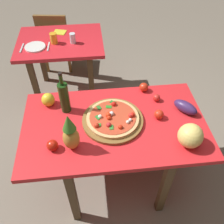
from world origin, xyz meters
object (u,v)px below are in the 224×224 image
object	(u,v)px
eggplant	(185,107)
drinking_glass_juice	(54,38)
background_table	(61,50)
fork_utensil	(22,48)
tomato_near_board	(144,87)
wine_bottle	(64,97)
tomato_at_corner	(52,145)
tomato_beside_pepper	(159,114)
drinking_glass_water	(73,38)
napkin_folded	(60,32)
knife_utensil	(48,47)
dining_chair	(55,38)
pizza	(113,118)
display_table	(114,131)
pineapple_left	(70,134)
pizza_board	(113,120)
dinner_plate	(35,47)
melon	(190,136)
tomato_by_bottle	(157,98)
bell_pepper	(48,100)

from	to	relation	value
eggplant	drinking_glass_juice	size ratio (longest dim) A/B	1.76
background_table	fork_utensil	bearing A→B (deg)	-162.00
tomato_near_board	wine_bottle	bearing A→B (deg)	-165.70
tomato_at_corner	tomato_beside_pepper	size ratio (longest dim) A/B	1.07
eggplant	tomato_beside_pepper	xyz separation A→B (m)	(-0.22, -0.05, -0.01)
drinking_glass_water	napkin_folded	xyz separation A→B (m)	(-0.16, 0.25, -0.05)
tomato_beside_pepper	drinking_glass_water	world-z (taller)	drinking_glass_water
wine_bottle	knife_utensil	bearing A→B (deg)	102.28
dining_chair	pizza	distance (m)	1.98
dining_chair	drinking_glass_water	distance (m)	0.80
display_table	tomato_near_board	bearing A→B (deg)	50.17
pineapple_left	drinking_glass_water	distance (m)	1.41
pizza_board	drinking_glass_juice	xyz separation A→B (m)	(-0.51, 1.22, 0.04)
dining_chair	pizza_board	size ratio (longest dim) A/B	1.82
napkin_folded	knife_utensil	bearing A→B (deg)	-109.13
tomato_near_board	dinner_plate	distance (m)	1.30
melon	tomato_by_bottle	distance (m)	0.48
melon	pizza	bearing A→B (deg)	152.03
pizza_board	drinking_glass_juice	bearing A→B (deg)	112.66
bell_pepper	tomato_beside_pepper	size ratio (longest dim) A/B	1.54
wine_bottle	pineapple_left	bearing A→B (deg)	-82.09
wine_bottle	eggplant	world-z (taller)	wine_bottle
pizza	tomato_beside_pepper	world-z (taller)	pizza
bell_pepper	tomato_near_board	distance (m)	0.81
tomato_by_bottle	dinner_plate	bearing A→B (deg)	138.97
tomato_near_board	tomato_by_bottle	xyz separation A→B (m)	(0.08, -0.13, -0.01)
melon	tomato_at_corner	distance (m)	0.94
pizza_board	bell_pepper	bearing A→B (deg)	154.18
pineapple_left	melon	world-z (taller)	pineapple_left
background_table	pizza	xyz separation A→B (m)	(0.46, -1.28, 0.17)
pineapple_left	eggplant	world-z (taller)	pineapple_left
display_table	melon	world-z (taller)	melon
drinking_glass_water	fork_utensil	distance (m)	0.55
melon	napkin_folded	xyz separation A→B (m)	(-0.97, 1.72, -0.08)
pineapple_left	pizza	bearing A→B (deg)	34.27
pizza_board	drinking_glass_water	distance (m)	1.24
melon	tomato_at_corner	bearing A→B (deg)	176.61
dinner_plate	bell_pepper	bearing A→B (deg)	-76.83
background_table	melon	size ratio (longest dim) A/B	5.49
wine_bottle	napkin_folded	distance (m)	1.30
tomato_at_corner	wine_bottle	bearing A→B (deg)	77.34
pizza	drinking_glass_juice	bearing A→B (deg)	112.68
drinking_glass_juice	display_table	bearing A→B (deg)	-67.28
melon	dinner_plate	xyz separation A→B (m)	(-1.21, 1.41, -0.08)
drinking_glass_water	display_table	bearing A→B (deg)	-75.54
dinner_plate	pineapple_left	bearing A→B (deg)	-73.32
drinking_glass_juice	fork_utensil	world-z (taller)	drinking_glass_juice
dining_chair	tomato_beside_pepper	world-z (taller)	same
wine_bottle	tomato_near_board	size ratio (longest dim) A/B	4.75
wine_bottle	drinking_glass_water	size ratio (longest dim) A/B	3.32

